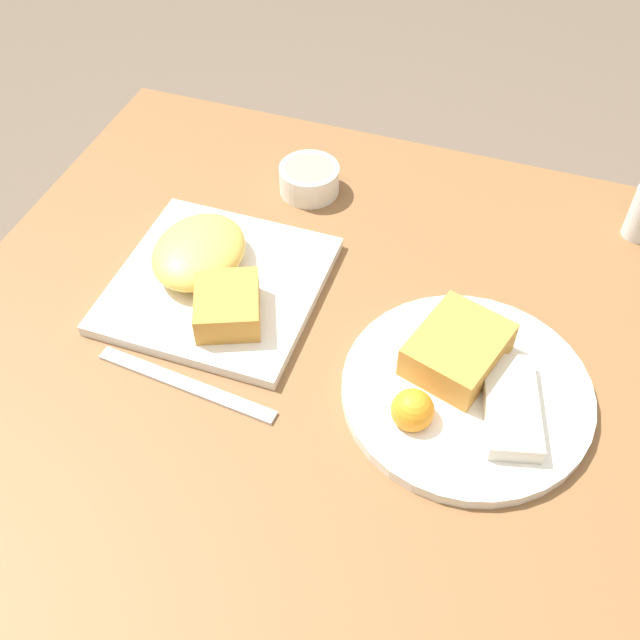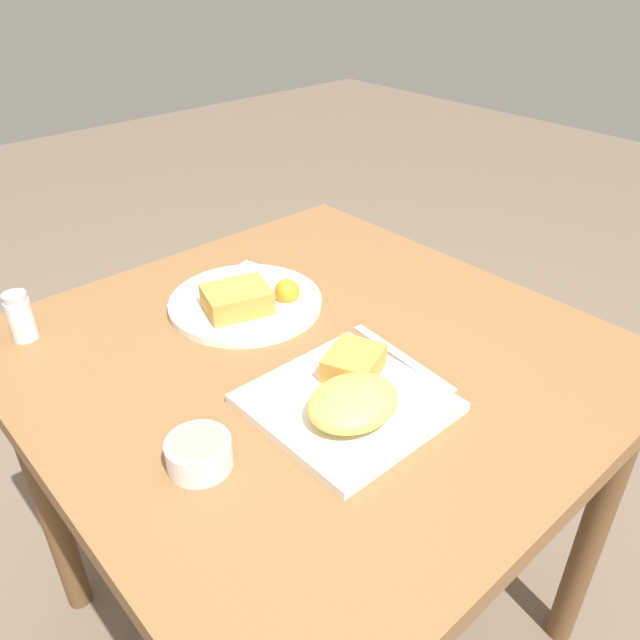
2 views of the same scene
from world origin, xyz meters
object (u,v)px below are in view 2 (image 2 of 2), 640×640
(plate_square_near, at_px, (350,397))
(salt_shaker, at_px, (21,319))
(sauce_ramekin, at_px, (199,453))
(plate_oval_far, at_px, (244,300))
(butter_knife, at_px, (402,357))

(plate_square_near, bearing_deg, salt_shaker, 119.12)
(sauce_ramekin, height_order, salt_shaker, salt_shaker)
(plate_square_near, relative_size, plate_oval_far, 0.90)
(sauce_ramekin, xyz_separation_m, butter_knife, (0.35, -0.01, -0.02))
(plate_square_near, xyz_separation_m, sauce_ramekin, (-0.21, 0.05, -0.00))
(sauce_ramekin, bearing_deg, salt_shaker, 97.34)
(salt_shaker, relative_size, butter_knife, 0.38)
(plate_square_near, relative_size, sauce_ramekin, 2.95)
(plate_oval_far, height_order, salt_shaker, salt_shaker)
(plate_square_near, relative_size, butter_knife, 1.11)
(sauce_ramekin, bearing_deg, plate_square_near, -12.82)
(plate_square_near, distance_m, plate_oval_far, 0.32)
(salt_shaker, bearing_deg, sauce_ramekin, -82.66)
(plate_square_near, distance_m, butter_knife, 0.15)
(plate_oval_far, distance_m, sauce_ramekin, 0.37)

